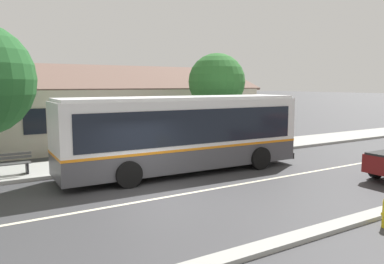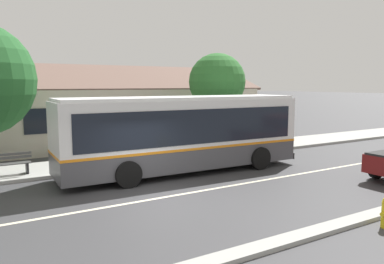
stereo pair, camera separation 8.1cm
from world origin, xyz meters
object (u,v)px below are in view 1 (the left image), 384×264
bench_by_building (10,165)px  street_tree_primary (216,84)px  bench_down_street (101,156)px  transit_bus (183,132)px

bench_by_building → street_tree_primary: street_tree_primary is taller
street_tree_primary → bench_down_street: bearing=-169.2°
transit_bus → bench_down_street: size_ratio=6.52×
bench_by_building → street_tree_primary: bearing=7.1°
bench_down_street → street_tree_primary: size_ratio=0.30×
transit_bus → bench_by_building: transit_bus is taller
transit_bus → street_tree_primary: size_ratio=1.93×
transit_bus → bench_by_building: size_ratio=6.80×
bench_by_building → transit_bus: bearing=-20.8°
transit_bus → bench_by_building: 7.07m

